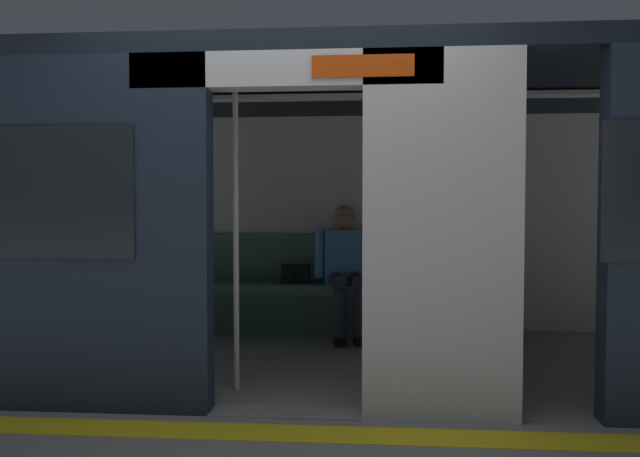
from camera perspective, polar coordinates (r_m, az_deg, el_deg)
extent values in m
plane|color=gray|center=(3.68, -3.22, -16.98)|extent=(60.00, 60.00, 0.00)
cube|color=yellow|center=(3.40, -3.93, -18.59)|extent=(8.00, 0.24, 0.01)
cube|color=silver|center=(3.45, 11.33, -0.72)|extent=(0.88, 0.12, 2.07)
cube|color=black|center=(3.44, 11.38, 3.41)|extent=(0.48, 0.02, 0.55)
cube|color=black|center=(3.84, -24.73, 3.12)|extent=(1.10, 0.02, 0.76)
cube|color=silver|center=(3.56, -3.29, 14.57)|extent=(1.76, 0.16, 0.20)
cube|color=#BF3F0C|center=(3.44, 4.04, 15.00)|extent=(0.56, 0.02, 0.12)
cube|color=black|center=(4.80, -1.22, 13.27)|extent=(6.40, 2.66, 0.12)
cube|color=gray|center=(4.87, -1.20, -12.12)|extent=(6.08, 2.50, 0.01)
cube|color=silver|center=(5.96, -0.01, 0.55)|extent=(6.08, 0.10, 2.07)
cube|color=#4C7566|center=(5.92, -0.06, -2.68)|extent=(3.52, 0.06, 0.45)
cube|color=white|center=(4.79, -1.22, 12.21)|extent=(4.48, 0.16, 0.03)
cube|color=gray|center=(3.68, -3.22, -16.90)|extent=(0.88, 0.19, 0.01)
cube|color=#4C7566|center=(5.73, -0.24, -5.56)|extent=(3.21, 0.44, 0.09)
cube|color=#39574C|center=(5.58, -0.41, -8.27)|extent=(3.21, 0.04, 0.39)
cube|color=#4C8CC6|center=(5.67, 2.32, -2.65)|extent=(0.41, 0.27, 0.50)
sphere|color=#8C664C|center=(5.65, 2.33, 0.83)|extent=(0.21, 0.21, 0.21)
sphere|color=#997F59|center=(5.66, 2.32, 1.21)|extent=(0.19, 0.19, 0.19)
cylinder|color=#4C8CC6|center=(5.66, 4.72, -2.36)|extent=(0.08, 0.08, 0.44)
cylinder|color=#4C8CC6|center=(5.62, -0.04, -2.39)|extent=(0.08, 0.08, 0.44)
cylinder|color=#2D2D38|center=(5.50, 3.47, -4.90)|extent=(0.19, 0.42, 0.14)
cylinder|color=#2D2D38|center=(5.48, 1.59, -4.92)|extent=(0.19, 0.42, 0.14)
cylinder|color=#2D2D38|center=(5.34, 3.73, -8.03)|extent=(0.10, 0.10, 0.44)
cylinder|color=#2D2D38|center=(5.33, 1.79, -8.06)|extent=(0.10, 0.10, 0.44)
cube|color=black|center=(5.34, 3.79, -10.54)|extent=(0.13, 0.23, 0.06)
cube|color=black|center=(5.32, 1.84, -10.58)|extent=(0.13, 0.23, 0.06)
cube|color=black|center=(5.72, -2.30, -4.27)|extent=(0.26, 0.14, 0.17)
cube|color=black|center=(5.65, -2.39, -4.44)|extent=(0.02, 0.01, 0.14)
cube|color=#26598C|center=(5.68, 6.78, -5.05)|extent=(0.24, 0.27, 0.03)
cylinder|color=silver|center=(3.95, -7.90, -0.48)|extent=(0.04, 0.04, 2.05)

